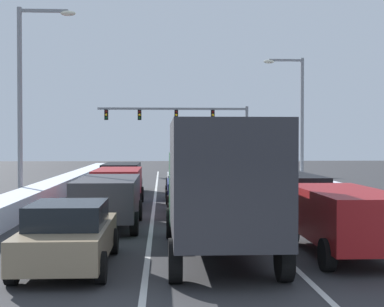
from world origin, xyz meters
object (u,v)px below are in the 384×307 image
(traffic_light_gantry, at_px, (190,120))
(suv_black_right_lane_second, at_px, (288,191))
(sedan_tan_left_lane_nearest, at_px, (69,235))
(street_lamp_right_mid, at_px, (297,110))
(suv_red_left_lane_third, at_px, (118,184))
(sedan_white_right_lane_fourth, at_px, (245,178))
(street_lamp_left_mid, at_px, (27,88))
(sedan_maroon_center_lane_second, at_px, (193,196))
(sedan_navy_center_lane_third, at_px, (186,185))
(suv_charcoal_left_lane_second, at_px, (108,197))
(box_truck_center_lane_nearest, at_px, (218,182))
(suv_red_right_lane_nearest, at_px, (345,216))
(suv_gray_right_lane_third, at_px, (259,181))
(suv_black_left_lane_fourth, at_px, (122,175))
(sedan_silver_center_lane_fourth, at_px, (183,177))

(traffic_light_gantry, bearing_deg, suv_black_right_lane_second, -86.21)
(sedan_tan_left_lane_nearest, relative_size, traffic_light_gantry, 0.32)
(suv_black_right_lane_second, distance_m, street_lamp_right_mid, 16.64)
(suv_red_left_lane_third, distance_m, street_lamp_right_mid, 16.08)
(sedan_white_right_lane_fourth, bearing_deg, street_lamp_left_mid, -147.44)
(sedan_maroon_center_lane_second, height_order, sedan_tan_left_lane_nearest, same)
(sedan_navy_center_lane_third, relative_size, suv_charcoal_left_lane_second, 0.92)
(sedan_white_right_lane_fourth, bearing_deg, box_truck_center_lane_nearest, -100.30)
(traffic_light_gantry, relative_size, street_lamp_right_mid, 1.68)
(suv_red_right_lane_nearest, relative_size, suv_gray_right_lane_third, 1.00)
(suv_red_left_lane_third, bearing_deg, suv_gray_right_lane_third, 13.79)
(sedan_maroon_center_lane_second, height_order, suv_black_left_lane_fourth, suv_black_left_lane_fourth)
(street_lamp_right_mid, bearing_deg, suv_black_left_lane_fourth, -156.90)
(sedan_navy_center_lane_third, distance_m, suv_black_left_lane_fourth, 5.57)
(suv_black_right_lane_second, distance_m, suv_black_left_lane_fourth, 12.98)
(street_lamp_left_mid, bearing_deg, sedan_silver_center_lane_fourth, 45.78)
(sedan_maroon_center_lane_second, distance_m, sedan_silver_center_lane_fourth, 11.85)
(sedan_white_right_lane_fourth, distance_m, suv_red_left_lane_third, 10.46)
(box_truck_center_lane_nearest, relative_size, sedan_maroon_center_lane_second, 1.60)
(suv_black_right_lane_second, xyz_separation_m, street_lamp_left_mid, (-10.89, 5.18, 4.31))
(traffic_light_gantry, relative_size, street_lamp_left_mid, 1.55)
(sedan_maroon_center_lane_second, xyz_separation_m, traffic_light_gantry, (1.45, 30.85, 4.12))
(suv_black_right_lane_second, distance_m, sedan_white_right_lane_fourth, 12.25)
(suv_black_right_lane_second, distance_m, sedan_silver_center_lane_fourth, 13.24)
(suv_black_right_lane_second, bearing_deg, sedan_white_right_lane_fourth, 89.20)
(suv_red_right_lane_nearest, bearing_deg, sedan_silver_center_lane_fourth, 99.69)
(suv_black_right_lane_second, bearing_deg, sedan_silver_center_lane_fourth, 105.37)
(suv_black_right_lane_second, bearing_deg, sedan_tan_left_lane_nearest, -130.44)
(suv_black_left_lane_fourth, height_order, traffic_light_gantry, traffic_light_gantry)
(suv_charcoal_left_lane_second, bearing_deg, sedan_maroon_center_lane_second, 43.44)
(suv_gray_right_lane_third, xyz_separation_m, street_lamp_right_mid, (4.15, 9.64, 3.97))
(suv_red_right_lane_nearest, distance_m, box_truck_center_lane_nearest, 3.36)
(sedan_maroon_center_lane_second, relative_size, street_lamp_left_mid, 0.50)
(sedan_white_right_lane_fourth, relative_size, suv_charcoal_left_lane_second, 0.92)
(suv_charcoal_left_lane_second, bearing_deg, street_lamp_right_mid, 58.88)
(suv_black_left_lane_fourth, distance_m, traffic_light_gantry, 21.75)
(suv_gray_right_lane_third, height_order, traffic_light_gantry, traffic_light_gantry)
(sedan_white_right_lane_fourth, height_order, street_lamp_left_mid, street_lamp_left_mid)
(sedan_white_right_lane_fourth, bearing_deg, suv_gray_right_lane_third, -92.46)
(box_truck_center_lane_nearest, bearing_deg, sedan_silver_center_lane_fourth, 90.42)
(suv_red_right_lane_nearest, height_order, sedan_navy_center_lane_third, suv_red_right_lane_nearest)
(suv_red_right_lane_nearest, bearing_deg, sedan_navy_center_lane_third, 104.26)
(suv_black_left_lane_fourth, distance_m, street_lamp_left_mid, 8.17)
(box_truck_center_lane_nearest, distance_m, sedan_tan_left_lane_nearest, 3.81)
(sedan_silver_center_lane_fourth, bearing_deg, street_lamp_left_mid, -134.22)
(box_truck_center_lane_nearest, height_order, suv_black_left_lane_fourth, box_truck_center_lane_nearest)
(suv_black_right_lane_second, xyz_separation_m, sedan_navy_center_lane_third, (-3.58, 6.54, -0.25))
(suv_black_right_lane_second, distance_m, sedan_maroon_center_lane_second, 3.67)
(sedan_navy_center_lane_third, xyz_separation_m, sedan_tan_left_lane_nearest, (-3.31, -14.63, 0.00))
(sedan_silver_center_lane_fourth, distance_m, suv_charcoal_left_lane_second, 15.03)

